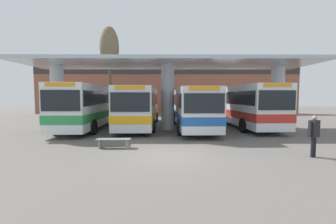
% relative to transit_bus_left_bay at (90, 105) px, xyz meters
% --- Properties ---
extents(ground_plane, '(100.00, 100.00, 0.00)m').
position_rel_transit_bus_left_bay_xyz_m(ground_plane, '(6.26, -8.51, -1.89)').
color(ground_plane, '#605B56').
extents(townhouse_backdrop, '(40.00, 0.58, 7.85)m').
position_rel_transit_bus_left_bay_xyz_m(townhouse_backdrop, '(6.26, 16.13, 2.68)').
color(townhouse_backdrop, brown).
rests_on(townhouse_backdrop, ground_plane).
extents(station_canopy, '(22.11, 5.85, 5.25)m').
position_rel_transit_bus_left_bay_xyz_m(station_canopy, '(6.26, -0.61, 2.39)').
color(station_canopy, silver).
rests_on(station_canopy, ground_plane).
extents(transit_bus_left_bay, '(2.81, 10.37, 3.40)m').
position_rel_transit_bus_left_bay_xyz_m(transit_bus_left_bay, '(0.00, 0.00, 0.00)').
color(transit_bus_left_bay, white).
rests_on(transit_bus_left_bay, ground_plane).
extents(transit_bus_center_bay, '(2.95, 11.56, 3.25)m').
position_rel_transit_bus_left_bay_xyz_m(transit_bus_center_bay, '(3.91, 1.19, -0.08)').
color(transit_bus_center_bay, silver).
rests_on(transit_bus_center_bay, ground_plane).
extents(transit_bus_right_bay, '(2.88, 10.89, 3.16)m').
position_rel_transit_bus_left_bay_xyz_m(transit_bus_right_bay, '(8.22, -0.10, -0.11)').
color(transit_bus_right_bay, silver).
rests_on(transit_bus_right_bay, ground_plane).
extents(transit_bus_far_right_bay, '(3.17, 11.10, 3.41)m').
position_rel_transit_bus_left_bay_xyz_m(transit_bus_far_right_bay, '(12.75, 1.20, 0.01)').
color(transit_bus_far_right_bay, white).
rests_on(transit_bus_far_right_bay, ground_plane).
extents(waiting_bench_near_pillar, '(1.68, 0.44, 0.46)m').
position_rel_transit_bus_left_bay_xyz_m(waiting_bench_near_pillar, '(3.54, -7.04, -1.55)').
color(waiting_bench_near_pillar, gray).
rests_on(waiting_bench_near_pillar, ground_plane).
extents(pedestrian_waiting, '(0.61, 0.45, 1.76)m').
position_rel_transit_bus_left_bay_xyz_m(pedestrian_waiting, '(12.36, -8.80, -0.82)').
color(pedestrian_waiting, black).
rests_on(pedestrian_waiting, ground_plane).
extents(poplar_tree_behind_left, '(2.26, 2.26, 10.93)m').
position_rel_transit_bus_left_bay_xyz_m(poplar_tree_behind_left, '(-0.67, 9.23, 6.39)').
color(poplar_tree_behind_left, '#473A2B').
rests_on(poplar_tree_behind_left, ground_plane).
extents(parked_car_street, '(4.69, 2.06, 2.11)m').
position_rel_transit_bus_left_bay_xyz_m(parked_car_street, '(1.94, 11.86, -0.87)').
color(parked_car_street, black).
rests_on(parked_car_street, ground_plane).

